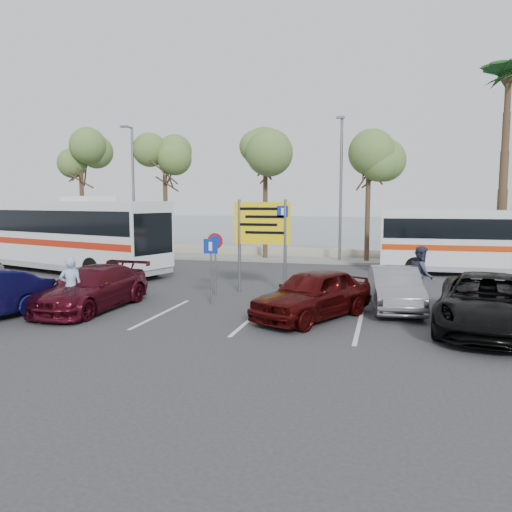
% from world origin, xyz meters
% --- Properties ---
extents(ground, '(120.00, 120.00, 0.00)m').
position_xyz_m(ground, '(0.00, 0.00, 0.00)').
color(ground, '#2E2E30').
rests_on(ground, ground).
extents(kerb_strip, '(44.00, 2.40, 0.15)m').
position_xyz_m(kerb_strip, '(0.00, 14.00, 0.07)').
color(kerb_strip, gray).
rests_on(kerb_strip, ground).
extents(seawall, '(48.00, 0.80, 0.60)m').
position_xyz_m(seawall, '(0.00, 16.00, 0.30)').
color(seawall, '#A9A187').
rests_on(seawall, ground).
extents(sea, '(140.00, 140.00, 0.00)m').
position_xyz_m(sea, '(0.00, 60.00, 0.01)').
color(sea, '#3F4E66').
rests_on(sea, ground).
extents(tree_far_left, '(3.20, 3.20, 7.60)m').
position_xyz_m(tree_far_left, '(-14.00, 14.00, 6.33)').
color(tree_far_left, '#382619').
rests_on(tree_far_left, kerb_strip).
extents(tree_left, '(3.20, 3.20, 7.20)m').
position_xyz_m(tree_left, '(-8.00, 14.00, 6.00)').
color(tree_left, '#382619').
rests_on(tree_left, kerb_strip).
extents(tree_mid, '(3.20, 3.20, 8.00)m').
position_xyz_m(tree_mid, '(-1.50, 14.00, 6.65)').
color(tree_mid, '#382619').
rests_on(tree_mid, kerb_strip).
extents(tree_right, '(3.20, 3.20, 7.40)m').
position_xyz_m(tree_right, '(4.50, 14.00, 6.17)').
color(tree_right, '#382619').
rests_on(tree_right, kerb_strip).
extents(palm_tree, '(4.80, 4.80, 11.20)m').
position_xyz_m(palm_tree, '(11.50, 14.00, 9.87)').
color(palm_tree, '#382619').
rests_on(palm_tree, kerb_strip).
extents(street_lamp_left, '(0.45, 1.15, 8.01)m').
position_xyz_m(street_lamp_left, '(-10.00, 13.52, 4.60)').
color(street_lamp_left, slate).
rests_on(street_lamp_left, kerb_strip).
extents(street_lamp_right, '(0.45, 1.15, 8.01)m').
position_xyz_m(street_lamp_right, '(3.00, 13.52, 4.60)').
color(street_lamp_right, slate).
rests_on(street_lamp_right, kerb_strip).
extents(direction_sign, '(2.20, 0.12, 3.60)m').
position_xyz_m(direction_sign, '(1.00, 3.20, 2.43)').
color(direction_sign, slate).
rests_on(direction_sign, ground).
extents(sign_no_stop, '(0.60, 0.08, 2.35)m').
position_xyz_m(sign_no_stop, '(-0.60, 2.38, 1.58)').
color(sign_no_stop, slate).
rests_on(sign_no_stop, ground).
extents(sign_parking, '(0.50, 0.07, 2.25)m').
position_xyz_m(sign_parking, '(-0.20, 0.79, 1.47)').
color(sign_parking, slate).
rests_on(sign_parking, ground).
extents(lane_markings, '(12.02, 4.20, 0.01)m').
position_xyz_m(lane_markings, '(-1.14, -1.00, 0.00)').
color(lane_markings, silver).
rests_on(lane_markings, ground).
extents(coach_bus_left, '(12.33, 6.09, 3.77)m').
position_xyz_m(coach_bus_left, '(-10.01, 6.50, 1.75)').
color(coach_bus_left, silver).
rests_on(coach_bus_left, ground).
extents(coach_bus_right, '(10.70, 2.47, 3.32)m').
position_xyz_m(coach_bus_right, '(10.64, 10.50, 1.54)').
color(coach_bus_right, silver).
rests_on(coach_bus_right, ground).
extents(car_maroon, '(2.12, 4.88, 1.40)m').
position_xyz_m(car_maroon, '(-3.68, -0.98, 0.70)').
color(car_maroon, '#490C17').
rests_on(car_maroon, ground).
extents(car_red, '(3.66, 4.75, 1.51)m').
position_xyz_m(car_red, '(3.50, -0.45, 0.75)').
color(car_red, '#410909').
rests_on(car_red, ground).
extents(suv_black, '(3.45, 5.90, 1.54)m').
position_xyz_m(suv_black, '(8.30, -0.68, 0.77)').
color(suv_black, black).
rests_on(suv_black, ground).
extents(car_silver_b, '(1.90, 4.32, 1.38)m').
position_xyz_m(car_silver_b, '(5.90, 1.50, 0.69)').
color(car_silver_b, gray).
rests_on(car_silver_b, ground).
extents(pedestrian_near, '(0.79, 0.74, 1.82)m').
position_xyz_m(pedestrian_near, '(-3.76, -2.00, 0.91)').
color(pedestrian_near, '#8FAED1').
rests_on(pedestrian_near, ground).
extents(pedestrian_far, '(0.77, 0.98, 1.98)m').
position_xyz_m(pedestrian_far, '(6.79, 2.92, 0.99)').
color(pedestrian_far, '#363851').
rests_on(pedestrian_far, ground).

